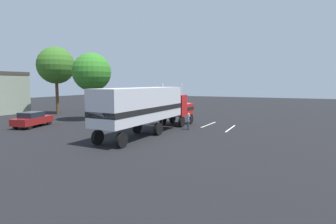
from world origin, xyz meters
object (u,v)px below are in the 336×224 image
object	(u,v)px
semi_truck	(148,106)
tree_left	(56,66)
parked_car	(32,119)
person_bystander	(189,121)
tree_center	(92,72)

from	to	relation	value
semi_truck	tree_left	bearing A→B (deg)	67.14
semi_truck	parked_car	distance (m)	13.02
parked_car	tree_left	bearing A→B (deg)	33.44
person_bystander	tree_left	xyz separation A→B (m)	(4.53, 21.71, 6.11)
semi_truck	person_bystander	distance (m)	4.68
semi_truck	parked_car	bearing A→B (deg)	96.38
parked_car	tree_center	distance (m)	8.58
parked_car	semi_truck	bearing A→B (deg)	-83.62
person_bystander	tree_center	distance (m)	13.88
person_bystander	tree_left	distance (m)	23.00
semi_truck	tree_center	world-z (taller)	tree_center
parked_car	tree_center	world-z (taller)	tree_center
parked_car	tree_left	distance (m)	12.95
semi_truck	tree_left	size ratio (longest dim) A/B	1.48
semi_truck	tree_left	xyz separation A→B (m)	(8.05, 19.09, 4.48)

